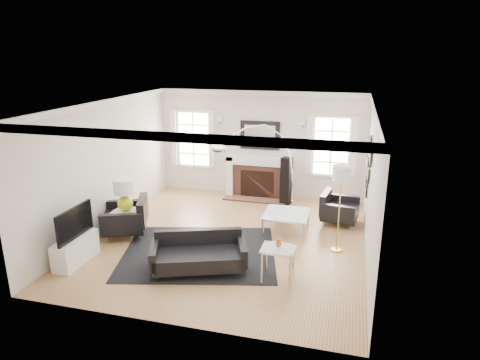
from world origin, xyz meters
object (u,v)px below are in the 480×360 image
(arc_floor_lamp, at_px, (258,171))
(sofa, at_px, (199,254))
(fireplace, at_px, (258,178))
(armchair_left, at_px, (128,218))
(armchair_right, at_px, (338,209))
(coffee_table, at_px, (286,215))
(gourd_lamp, at_px, (124,193))

(arc_floor_lamp, bearing_deg, sofa, -104.66)
(fireplace, distance_m, sofa, 4.17)
(fireplace, xyz_separation_m, armchair_left, (-2.14, -3.11, -0.17))
(armchair_left, bearing_deg, sofa, -27.91)
(sofa, bearing_deg, arc_floor_lamp, 75.34)
(armchair_right, bearing_deg, coffee_table, -143.97)
(fireplace, relative_size, arc_floor_lamp, 0.72)
(gourd_lamp, bearing_deg, armchair_left, 104.75)
(armchair_left, xyz_separation_m, coffee_table, (3.23, 1.04, 0.02))
(fireplace, height_order, sofa, fireplace)
(fireplace, distance_m, gourd_lamp, 3.85)
(fireplace, bearing_deg, armchair_right, -31.40)
(coffee_table, relative_size, arc_floor_lamp, 0.40)
(sofa, xyz_separation_m, armchair_left, (-1.98, 1.05, 0.07))
(armchair_left, height_order, armchair_right, armchair_left)
(armchair_left, bearing_deg, coffee_table, 17.78)
(fireplace, height_order, arc_floor_lamp, arc_floor_lamp)
(coffee_table, bearing_deg, sofa, -120.91)
(armchair_right, relative_size, gourd_lamp, 1.40)
(armchair_right, height_order, arc_floor_lamp, arc_floor_lamp)
(armchair_right, relative_size, coffee_table, 1.03)
(sofa, xyz_separation_m, gourd_lamp, (-1.96, 0.96, 0.68))
(fireplace, xyz_separation_m, sofa, (-0.16, -4.16, -0.25))
(arc_floor_lamp, bearing_deg, fireplace, 101.99)
(fireplace, distance_m, arc_floor_lamp, 2.14)
(fireplace, height_order, gourd_lamp, gourd_lamp)
(gourd_lamp, height_order, arc_floor_lamp, arc_floor_lamp)
(armchair_left, height_order, coffee_table, armchair_left)
(coffee_table, height_order, arc_floor_lamp, arc_floor_lamp)
(armchair_right, relative_size, arc_floor_lamp, 0.41)
(sofa, distance_m, gourd_lamp, 2.28)
(gourd_lamp, bearing_deg, armchair_right, 23.92)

